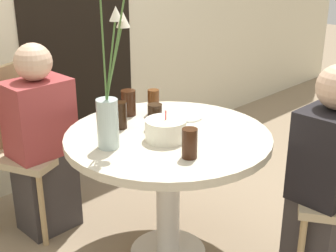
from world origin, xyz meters
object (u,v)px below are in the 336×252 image
drink_glass_4 (155,116)px  person_boy (42,146)px  birthday_cake (166,130)px  drink_glass_1 (153,102)px  side_plate (187,116)px  person_guest (326,186)px  drink_glass_2 (190,143)px  flower_vase (110,94)px  drink_glass_3 (128,103)px  drink_glass_0 (120,115)px  chair_left_flank (18,139)px

drink_glass_4 → person_boy: 0.72m
birthday_cake → drink_glass_4: bearing=65.0°
drink_glass_1 → side_plate: bearing=-62.2°
drink_glass_1 → person_guest: size_ratio=0.12×
drink_glass_2 → person_boy: bearing=100.0°
flower_vase → side_plate: bearing=3.5°
drink_glass_3 → drink_glass_4: bearing=-98.3°
birthday_cake → flower_vase: flower_vase is taller
flower_vase → side_plate: flower_vase is taller
drink_glass_0 → drink_glass_2: drink_glass_0 is taller
flower_vase → drink_glass_2: (0.17, -0.32, -0.19)m
side_plate → drink_glass_0: 0.38m
chair_left_flank → person_boy: person_boy is taller
drink_glass_2 → drink_glass_3: bearing=74.1°
flower_vase → side_plate: 0.59m
side_plate → drink_glass_4: drink_glass_4 is taller
birthday_cake → person_guest: person_guest is taller
drink_glass_2 → drink_glass_4: bearing=69.3°
drink_glass_0 → person_guest: size_ratio=0.12×
flower_vase → person_boy: size_ratio=0.72×
drink_glass_0 → person_guest: (0.50, -0.87, -0.26)m
drink_glass_1 → person_boy: 0.68m
flower_vase → drink_glass_0: (0.19, 0.16, -0.19)m
birthday_cake → drink_glass_3: size_ratio=1.41×
side_plate → drink_glass_2: drink_glass_2 is taller
drink_glass_2 → drink_glass_4: drink_glass_2 is taller
drink_glass_2 → drink_glass_0: bearing=88.2°
flower_vase → person_boy: (0.00, 0.64, -0.45)m
birthday_cake → person_boy: person_boy is taller
birthday_cake → drink_glass_1: (0.21, 0.30, 0.02)m
birthday_cake → person_guest: size_ratio=0.18×
drink_glass_0 → drink_glass_3: 0.20m
birthday_cake → flower_vase: size_ratio=0.25×
side_plate → person_guest: 0.78m
drink_glass_2 → person_boy: 1.00m
drink_glass_2 → person_boy: size_ratio=0.12×
drink_glass_3 → flower_vase: bearing=-140.5°
chair_left_flank → person_boy: size_ratio=0.85×
birthday_cake → drink_glass_2: bearing=-107.7°
drink_glass_2 → drink_glass_3: drink_glass_3 is taller
chair_left_flank → drink_glass_4: chair_left_flank is taller
flower_vase → drink_glass_4: bearing=7.4°
flower_vase → drink_glass_4: size_ratio=6.23×
drink_glass_3 → person_guest: (0.35, -0.99, -0.26)m
side_plate → drink_glass_0: size_ratio=1.24×
drink_glass_0 → birthday_cake: bearing=-78.7°
side_plate → person_boy: (-0.53, 0.61, -0.20)m
drink_glass_0 → person_boy: size_ratio=0.12×
side_plate → drink_glass_4: bearing=178.2°
drink_glass_0 → drink_glass_3: (0.16, 0.12, 0.00)m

